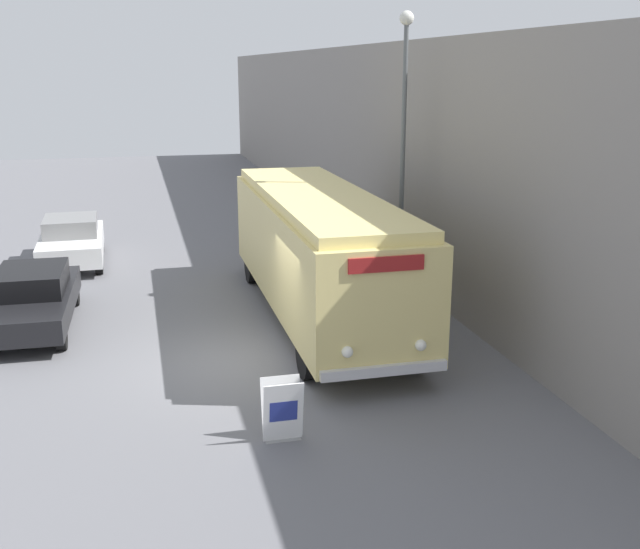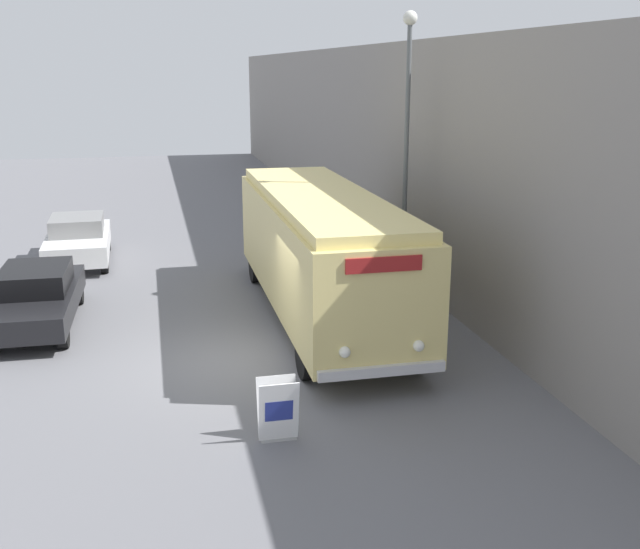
# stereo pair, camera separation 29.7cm
# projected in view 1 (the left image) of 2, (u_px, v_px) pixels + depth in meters

# --- Properties ---
(ground_plane) EXTENTS (80.00, 80.00, 0.00)m
(ground_plane) POSITION_uv_depth(u_px,v_px,m) (238.00, 362.00, 16.02)
(ground_plane) COLOR slate
(building_wall_right) EXTENTS (0.30, 60.00, 6.84)m
(building_wall_right) POSITION_uv_depth(u_px,v_px,m) (364.00, 148.00, 25.82)
(building_wall_right) COLOR gray
(building_wall_right) RESTS_ON ground_plane
(vintage_bus) EXTENTS (2.60, 10.22, 3.18)m
(vintage_bus) POSITION_uv_depth(u_px,v_px,m) (319.00, 248.00, 18.40)
(vintage_bus) COLOR black
(vintage_bus) RESTS_ON ground_plane
(sign_board) EXTENTS (0.68, 0.41, 1.09)m
(sign_board) POSITION_uv_depth(u_px,v_px,m) (282.00, 411.00, 12.57)
(sign_board) COLOR gray
(sign_board) RESTS_ON ground_plane
(streetlamp) EXTENTS (0.36, 0.36, 7.46)m
(streetlamp) POSITION_uv_depth(u_px,v_px,m) (404.00, 123.00, 19.18)
(streetlamp) COLOR #595E60
(streetlamp) RESTS_ON ground_plane
(parked_car_near) EXTENTS (1.92, 4.77, 1.44)m
(parked_car_near) POSITION_uv_depth(u_px,v_px,m) (33.00, 298.00, 17.99)
(parked_car_near) COLOR black
(parked_car_near) RESTS_ON ground_plane
(parked_car_mid) EXTENTS (1.99, 4.46, 1.50)m
(parked_car_mid) POSITION_uv_depth(u_px,v_px,m) (72.00, 241.00, 23.90)
(parked_car_mid) COLOR black
(parked_car_mid) RESTS_ON ground_plane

